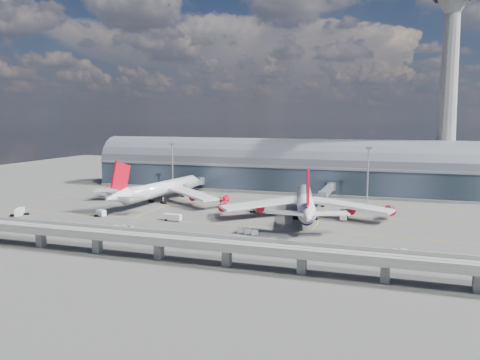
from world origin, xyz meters
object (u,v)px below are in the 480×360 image
(service_truck_0, at_px, (20,212))
(floodlight_mast_right, at_px, (368,173))
(airliner_left, at_px, (159,189))
(airliner_right, at_px, (305,203))
(service_truck_5, at_px, (257,209))
(cargo_train_1, at_px, (248,232))
(service_truck_4, at_px, (316,201))
(cargo_train_0, at_px, (124,228))
(service_truck_3, at_px, (344,215))
(service_truck_1, at_px, (101,213))
(service_truck_2, at_px, (173,217))
(control_tower, at_px, (448,91))
(cargo_train_2, at_px, (396,252))
(floodlight_mast_left, at_px, (172,166))

(service_truck_0, bearing_deg, floodlight_mast_right, 0.10)
(airliner_left, distance_m, airliner_right, 71.40)
(floodlight_mast_right, height_order, service_truck_5, floodlight_mast_right)
(floodlight_mast_right, relative_size, cargo_train_1, 3.09)
(service_truck_4, relative_size, cargo_train_0, 0.76)
(service_truck_3, bearing_deg, service_truck_0, -168.69)
(floodlight_mast_right, height_order, service_truck_1, floodlight_mast_right)
(service_truck_0, distance_m, service_truck_3, 128.43)
(floodlight_mast_right, bearing_deg, service_truck_2, -136.40)
(service_truck_0, relative_size, cargo_train_0, 1.04)
(service_truck_1, height_order, service_truck_4, service_truck_4)
(floodlight_mast_right, height_order, airliner_left, floodlight_mast_right)
(service_truck_2, relative_size, cargo_train_1, 0.87)
(control_tower, relative_size, cargo_train_0, 14.50)
(cargo_train_0, bearing_deg, airliner_left, 38.62)
(service_truck_3, xyz_separation_m, service_truck_5, (-35.83, 3.10, -0.32))
(service_truck_5, bearing_deg, cargo_train_2, -83.24)
(floodlight_mast_right, bearing_deg, cargo_train_2, -81.66)
(service_truck_4, height_order, cargo_train_2, service_truck_4)
(airliner_right, height_order, service_truck_4, airliner_right)
(control_tower, distance_m, airliner_right, 102.53)
(service_truck_4, bearing_deg, cargo_train_0, -130.20)
(floodlight_mast_right, bearing_deg, service_truck_1, -146.04)
(service_truck_2, distance_m, service_truck_5, 36.52)
(service_truck_5, xyz_separation_m, cargo_train_1, (7.63, -37.15, -0.44))
(service_truck_0, distance_m, cargo_train_0, 53.48)
(cargo_train_2, bearing_deg, service_truck_2, 95.43)
(service_truck_3, bearing_deg, cargo_train_1, -133.40)
(airliner_left, bearing_deg, airliner_right, -3.40)
(service_truck_3, height_order, service_truck_4, service_truck_3)
(service_truck_5, bearing_deg, control_tower, -2.03)
(control_tower, bearing_deg, cargo_train_2, -101.20)
(cargo_train_1, bearing_deg, service_truck_5, -2.40)
(service_truck_2, relative_size, service_truck_4, 1.34)
(service_truck_2, distance_m, service_truck_4, 69.21)
(airliner_left, bearing_deg, service_truck_4, 21.62)
(service_truck_1, bearing_deg, floodlight_mast_right, -32.19)
(floodlight_mast_right, relative_size, service_truck_4, 4.76)
(control_tower, bearing_deg, service_truck_1, -144.75)
(control_tower, xyz_separation_m, service_truck_0, (-165.47, -103.56, -50.10))
(airliner_left, distance_m, service_truck_2, 40.64)
(floodlight_mast_left, relative_size, service_truck_0, 3.46)
(floodlight_mast_right, xyz_separation_m, cargo_train_0, (-77.62, -83.74, -12.80))
(service_truck_2, bearing_deg, floodlight_mast_left, 30.86)
(airliner_right, xyz_separation_m, cargo_train_1, (-13.66, -31.51, -4.96))
(service_truck_0, bearing_deg, service_truck_3, -14.91)
(service_truck_2, distance_m, cargo_train_2, 83.26)
(airliner_right, xyz_separation_m, service_truck_2, (-47.13, -20.17, -4.57))
(service_truck_1, relative_size, cargo_train_0, 0.70)
(floodlight_mast_left, height_order, floodlight_mast_right, same)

